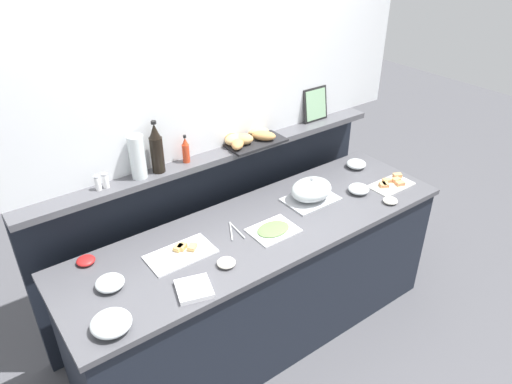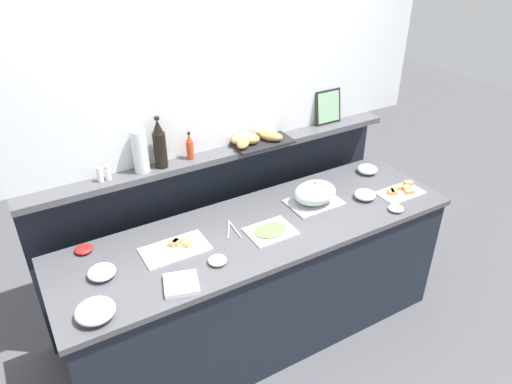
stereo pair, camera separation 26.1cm
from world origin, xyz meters
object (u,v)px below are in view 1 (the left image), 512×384
at_px(pepper_shaker, 105,181).
at_px(sandwich_platter_side, 181,253).
at_px(glass_bowl_small, 359,189).
at_px(salt_shaker, 98,183).
at_px(bread_basket, 245,139).
at_px(framed_picture, 315,104).
at_px(glass_bowl_medium, 110,283).
at_px(condiment_bowl_red, 226,263).
at_px(condiment_bowl_teal, 390,201).
at_px(condiment_bowl_dark, 86,261).
at_px(glass_bowl_extra, 356,164).
at_px(serving_tongs, 234,230).
at_px(serving_cloche, 311,190).
at_px(hot_sauce_bottle, 186,150).
at_px(water_carafe, 137,157).
at_px(glass_bowl_large, 111,324).
at_px(sandwich_platter_rear, 391,184).
at_px(napkin_stack, 194,289).
at_px(wine_bottle_dark, 157,149).
at_px(cold_cuts_platter, 273,230).

bearing_deg(pepper_shaker, sandwich_platter_side, -63.02).
distance_m(glass_bowl_small, salt_shaker, 1.65).
bearing_deg(salt_shaker, bread_basket, 0.62).
bearing_deg(framed_picture, glass_bowl_medium, -164.98).
bearing_deg(condiment_bowl_red, condiment_bowl_teal, -4.88).
xyz_separation_m(sandwich_platter_side, condiment_bowl_dark, (-0.45, 0.23, 0.01)).
distance_m(glass_bowl_extra, condiment_bowl_teal, 0.50).
relative_size(glass_bowl_small, glass_bowl_extra, 0.98).
distance_m(serving_tongs, bread_basket, 0.65).
height_order(sandwich_platter_side, framed_picture, framed_picture).
distance_m(serving_cloche, hot_sauce_bottle, 0.84).
bearing_deg(glass_bowl_extra, glass_bowl_small, -133.93).
relative_size(sandwich_platter_side, hot_sauce_bottle, 2.10).
bearing_deg(water_carafe, pepper_shaker, 180.00).
bearing_deg(glass_bowl_large, glass_bowl_medium, 69.69).
distance_m(bread_basket, water_carafe, 0.75).
xyz_separation_m(sandwich_platter_rear, serving_cloche, (-0.57, 0.18, 0.06)).
relative_size(salt_shaker, framed_picture, 0.36).
bearing_deg(napkin_stack, sandwich_platter_side, 72.92).
distance_m(condiment_bowl_dark, hot_sauce_bottle, 0.85).
distance_m(condiment_bowl_dark, salt_shaker, 0.42).
bearing_deg(serving_cloche, water_carafe, 156.61).
bearing_deg(bread_basket, pepper_shaker, -179.36).
bearing_deg(bread_basket, wine_bottle_dark, -178.84).
relative_size(glass_bowl_large, condiment_bowl_red, 1.84).
xyz_separation_m(pepper_shaker, water_carafe, (0.20, 0.00, 0.09)).
bearing_deg(sandwich_platter_side, cold_cuts_platter, -13.28).
xyz_separation_m(cold_cuts_platter, salt_shaker, (-0.80, 0.54, 0.34)).
relative_size(wine_bottle_dark, hot_sauce_bottle, 1.80).
bearing_deg(hot_sauce_bottle, sandwich_platter_rear, -26.36).
bearing_deg(cold_cuts_platter, glass_bowl_extra, 15.48).
bearing_deg(condiment_bowl_dark, framed_picture, 6.92).
height_order(cold_cuts_platter, condiment_bowl_teal, condiment_bowl_teal).
height_order(glass_bowl_large, bread_basket, bread_basket).
relative_size(sandwich_platter_side, glass_bowl_medium, 2.55).
bearing_deg(water_carafe, bread_basket, 0.82).
xyz_separation_m(sandwich_platter_side, serving_cloche, (0.95, 0.00, 0.06)).
bearing_deg(glass_bowl_extra, pepper_shaker, 171.04).
bearing_deg(bread_basket, cold_cuts_platter, -108.89).
height_order(condiment_bowl_dark, pepper_shaker, pepper_shaker).
relative_size(condiment_bowl_red, condiment_bowl_teal, 1.07).
xyz_separation_m(serving_tongs, framed_picture, (1.02, 0.45, 0.42)).
relative_size(pepper_shaker, framed_picture, 0.36).
height_order(salt_shaker, framed_picture, framed_picture).
bearing_deg(condiment_bowl_red, glass_bowl_small, 5.54).
height_order(hot_sauce_bottle, salt_shaker, hot_sauce_bottle).
relative_size(condiment_bowl_teal, napkin_stack, 0.56).
distance_m(sandwich_platter_side, framed_picture, 1.50).
xyz_separation_m(hot_sauce_bottle, pepper_shaker, (-0.51, -0.01, -0.03)).
xyz_separation_m(glass_bowl_extra, bread_basket, (-0.79, 0.28, 0.31)).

